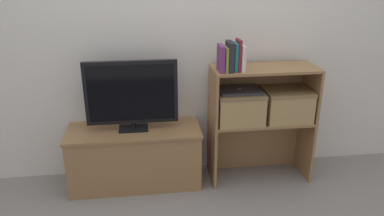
% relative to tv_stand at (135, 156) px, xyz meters
% --- Properties ---
extents(ground_plane, '(16.00, 16.00, 0.00)m').
position_rel_tv_stand_xyz_m(ground_plane, '(0.45, -0.19, -0.24)').
color(ground_plane, gray).
extents(wall_back, '(10.00, 0.05, 2.40)m').
position_rel_tv_stand_xyz_m(wall_back, '(0.45, 0.23, 0.96)').
color(wall_back, silver).
rests_on(wall_back, ground_plane).
extents(tv_stand, '(1.02, 0.41, 0.47)m').
position_rel_tv_stand_xyz_m(tv_stand, '(0.00, 0.00, 0.00)').
color(tv_stand, olive).
rests_on(tv_stand, ground_plane).
extents(tv, '(0.69, 0.14, 0.54)m').
position_rel_tv_stand_xyz_m(tv, '(0.00, -0.00, 0.52)').
color(tv, black).
rests_on(tv, tv_stand).
extents(bookshelf_lower_tier, '(0.80, 0.34, 0.51)m').
position_rel_tv_stand_xyz_m(bookshelf_lower_tier, '(1.00, 0.04, 0.08)').
color(bookshelf_lower_tier, olive).
rests_on(bookshelf_lower_tier, ground_plane).
extents(bookshelf_upper_tier, '(0.80, 0.34, 0.42)m').
position_rel_tv_stand_xyz_m(bookshelf_upper_tier, '(1.00, 0.03, 0.55)').
color(bookshelf_upper_tier, olive).
rests_on(bookshelf_upper_tier, bookshelf_lower_tier).
extents(book_plum, '(0.03, 0.15, 0.19)m').
position_rel_tv_stand_xyz_m(book_plum, '(0.65, -0.09, 0.79)').
color(book_plum, '#6B2D66').
rests_on(book_plum, bookshelf_upper_tier).
extents(book_olive, '(0.02, 0.15, 0.18)m').
position_rel_tv_stand_xyz_m(book_olive, '(0.68, -0.09, 0.79)').
color(book_olive, olive).
rests_on(book_olive, bookshelf_upper_tier).
extents(book_charcoal, '(0.04, 0.15, 0.21)m').
position_rel_tv_stand_xyz_m(book_charcoal, '(0.71, -0.09, 0.81)').
color(book_charcoal, '#232328').
rests_on(book_charcoal, bookshelf_upper_tier).
extents(book_teal, '(0.02, 0.12, 0.20)m').
position_rel_tv_stand_xyz_m(book_teal, '(0.75, -0.09, 0.80)').
color(book_teal, '#1E7075').
rests_on(book_teal, bookshelf_upper_tier).
extents(book_maroon, '(0.02, 0.12, 0.23)m').
position_rel_tv_stand_xyz_m(book_maroon, '(0.78, -0.09, 0.81)').
color(book_maroon, maroon).
rests_on(book_maroon, bookshelf_upper_tier).
extents(book_ivory, '(0.03, 0.13, 0.18)m').
position_rel_tv_stand_xyz_m(book_ivory, '(0.80, -0.09, 0.79)').
color(book_ivory, silver).
rests_on(book_ivory, bookshelf_upper_tier).
extents(storage_basket_left, '(0.36, 0.31, 0.24)m').
position_rel_tv_stand_xyz_m(storage_basket_left, '(0.81, -0.04, 0.41)').
color(storage_basket_left, tan).
rests_on(storage_basket_left, bookshelf_lower_tier).
extents(storage_basket_right, '(0.36, 0.31, 0.24)m').
position_rel_tv_stand_xyz_m(storage_basket_right, '(1.19, -0.04, 0.41)').
color(storage_basket_right, tan).
rests_on(storage_basket_right, bookshelf_lower_tier).
extents(laptop, '(0.32, 0.23, 0.02)m').
position_rel_tv_stand_xyz_m(laptop, '(0.81, -0.04, 0.53)').
color(laptop, '#2D2D33').
rests_on(laptop, storage_basket_left).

